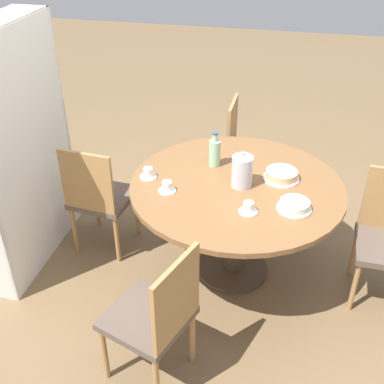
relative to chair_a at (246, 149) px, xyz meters
name	(u,v)px	position (x,y,z in m)	size (l,w,h in m)	color
ground_plane	(232,269)	(-1.02, -0.05, -0.48)	(14.00, 14.00, 0.00)	brown
dining_table	(236,200)	(-1.02, -0.05, 0.14)	(1.43, 1.43, 0.75)	#473828
chair_a	(246,149)	(0.00, 0.00, 0.00)	(0.43, 0.43, 0.91)	#A87A47
chair_b	(99,196)	(-0.98, 0.97, 0.00)	(0.46, 0.46, 0.91)	#A87A47
chair_c	(157,316)	(-2.01, 0.23, 0.00)	(0.54, 0.54, 0.91)	#A87A47
bookshelf	(19,159)	(-1.14, 1.46, 0.34)	(1.06, 0.28, 1.73)	silver
coffee_pot	(242,170)	(-1.03, -0.08, 0.38)	(0.14, 0.14, 0.25)	silver
water_bottle	(215,152)	(-0.81, 0.14, 0.37)	(0.08, 0.08, 0.26)	#99C6A3
cake_main	(281,175)	(-0.89, -0.33, 0.30)	(0.24, 0.24, 0.06)	white
cake_second	(294,206)	(-1.24, -0.43, 0.30)	(0.21, 0.21, 0.06)	white
cup_a	(167,187)	(-1.21, 0.38, 0.30)	(0.12, 0.12, 0.07)	white
cup_b	(148,174)	(-1.07, 0.55, 0.30)	(0.12, 0.12, 0.07)	white
cup_c	(248,208)	(-1.33, -0.16, 0.30)	(0.12, 0.12, 0.07)	white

